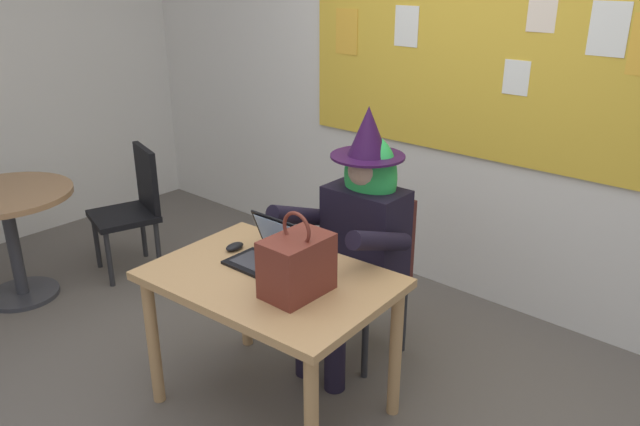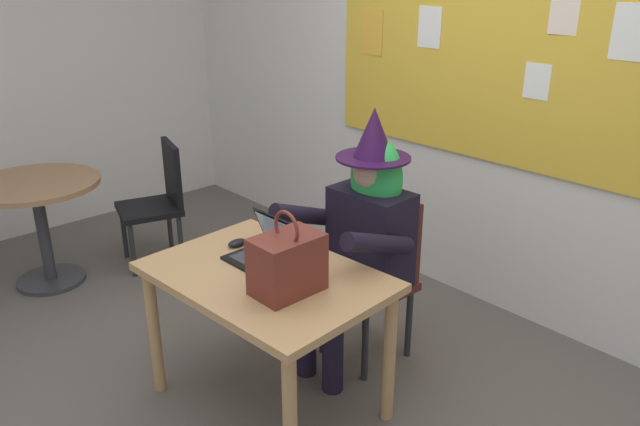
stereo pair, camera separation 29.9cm
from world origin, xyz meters
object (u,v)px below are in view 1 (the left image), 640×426
(computer_mouse, at_px, (235,247))
(chair_at_desk, at_px, (371,266))
(desk_main, at_px, (271,295))
(side_table_round, at_px, (9,220))
(chair_spare_by_window, at_px, (134,204))
(person_costumed, at_px, (359,226))
(laptop, at_px, (270,254))
(handbag, at_px, (297,265))

(computer_mouse, bearing_deg, chair_at_desk, 60.47)
(desk_main, bearing_deg, side_table_round, -171.13)
(chair_spare_by_window, bearing_deg, computer_mouse, 92.88)
(person_costumed, xyz_separation_m, laptop, (-0.12, -0.53, -0.01))
(side_table_round, height_order, chair_spare_by_window, chair_spare_by_window)
(laptop, bearing_deg, person_costumed, 75.61)
(computer_mouse, xyz_separation_m, chair_spare_by_window, (-1.49, 0.36, -0.25))
(laptop, distance_m, side_table_round, 2.01)
(desk_main, distance_m, chair_at_desk, 0.75)
(handbag, distance_m, side_table_round, 2.29)
(desk_main, height_order, side_table_round, side_table_round)
(desk_main, bearing_deg, person_costumed, 87.32)
(laptop, relative_size, side_table_round, 0.42)
(desk_main, bearing_deg, chair_at_desk, 87.69)
(laptop, xyz_separation_m, chair_spare_by_window, (-1.73, 0.35, -0.28))
(side_table_round, bearing_deg, computer_mouse, 13.05)
(person_costumed, bearing_deg, side_table_round, -67.08)
(laptop, xyz_separation_m, handbag, (0.30, -0.13, 0.09))
(person_costumed, distance_m, laptop, 0.54)
(person_costumed, xyz_separation_m, computer_mouse, (-0.36, -0.54, -0.04))
(chair_at_desk, height_order, chair_spare_by_window, chair_at_desk)
(person_costumed, xyz_separation_m, handbag, (0.18, -0.65, 0.08))
(handbag, height_order, side_table_round, handbag)
(desk_main, bearing_deg, chair_spare_by_window, 166.38)
(handbag, bearing_deg, desk_main, 170.35)
(laptop, height_order, handbag, handbag)
(handbag, distance_m, chair_spare_by_window, 2.11)
(person_costumed, relative_size, side_table_round, 1.71)
(side_table_round, distance_m, chair_spare_by_window, 0.80)
(computer_mouse, relative_size, side_table_round, 0.13)
(chair_at_desk, bearing_deg, chair_spare_by_window, -79.00)
(person_costumed, xyz_separation_m, chair_spare_by_window, (-1.85, -0.18, -0.29))
(desk_main, bearing_deg, laptop, 135.78)
(desk_main, distance_m, person_costumed, 0.64)
(desk_main, distance_m, handbag, 0.32)
(desk_main, xyz_separation_m, chair_at_desk, (0.03, 0.74, -0.12))
(handbag, relative_size, side_table_round, 0.46)
(chair_at_desk, bearing_deg, laptop, -9.16)
(computer_mouse, bearing_deg, laptop, 2.54)
(computer_mouse, height_order, handbag, handbag)
(desk_main, xyz_separation_m, laptop, (-0.10, 0.09, 0.15))
(chair_at_desk, xyz_separation_m, handbag, (0.17, -0.78, 0.35))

